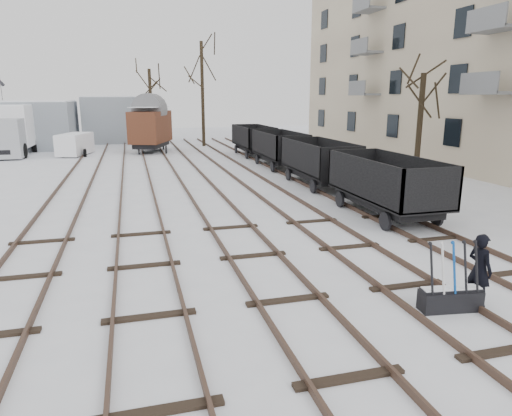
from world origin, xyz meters
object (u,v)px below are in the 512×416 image
at_px(box_van_wagon, 151,126).
at_px(lorry, 12,129).
at_px(panel_van, 75,144).
at_px(worker, 480,269).
at_px(freight_wagon_a, 385,194).
at_px(ground_frame, 450,297).

xyz_separation_m(box_van_wagon, lorry, (-10.48, 1.19, -0.16)).
bearing_deg(panel_van, box_van_wagon, 22.93).
bearing_deg(box_van_wagon, lorry, -166.63).
xyz_separation_m(lorry, panel_van, (4.68, -1.91, -1.10)).
height_order(worker, freight_wagon_a, freight_wagon_a).
bearing_deg(ground_frame, lorry, 122.78).
height_order(worker, panel_van, panel_van).
distance_m(freight_wagon_a, lorry, 30.66).
bearing_deg(worker, ground_frame, 88.91).
bearing_deg(ground_frame, panel_van, 116.66).
bearing_deg(panel_van, lorry, 173.71).
height_order(worker, lorry, lorry).
bearing_deg(lorry, freight_wagon_a, -53.29).
bearing_deg(lorry, worker, -62.88).
distance_m(ground_frame, lorry, 35.65).
distance_m(freight_wagon_a, box_van_wagon, 24.80).
relative_size(box_van_wagon, panel_van, 1.30).
relative_size(worker, lorry, 0.19).
bearing_deg(panel_van, ground_frame, -55.02).
distance_m(box_van_wagon, panel_van, 5.98).
xyz_separation_m(freight_wagon_a, box_van_wagon, (-7.51, 23.61, 1.26)).
bearing_deg(box_van_wagon, panel_van, -153.11).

